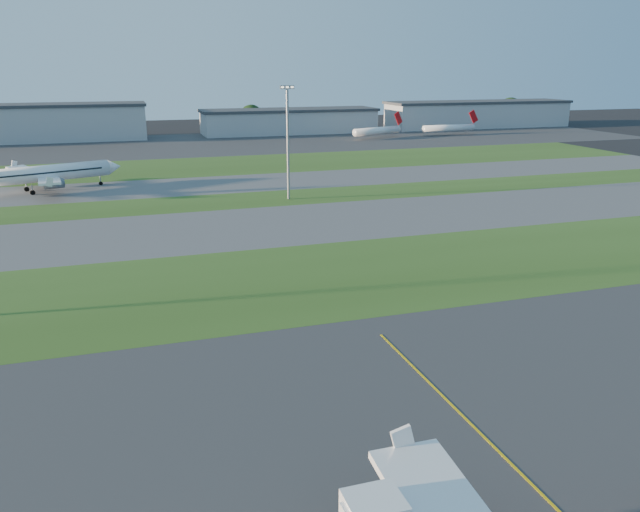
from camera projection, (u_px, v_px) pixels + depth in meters
name	position (u px, v px, depth m)	size (l,w,h in m)	color
grass_strip_a	(289.00, 280.00, 90.58)	(300.00, 34.00, 0.01)	#2F4C19
taxiway_a	(245.00, 227.00, 120.63)	(300.00, 32.00, 0.01)	#515154
grass_strip_b	(224.00, 202.00, 143.40)	(300.00, 18.00, 0.01)	#2F4C19
taxiway_b	(210.00, 185.00, 163.44)	(300.00, 26.00, 0.01)	#515154
grass_strip_c	(194.00, 167.00, 193.50)	(300.00, 40.00, 0.01)	#2F4C19
apron_far	(176.00, 145.00, 248.15)	(400.00, 80.00, 0.01)	#333335
yellow_line	(546.00, 499.00, 44.68)	(0.25, 60.00, 0.02)	gold
airliner_taxiing	(42.00, 174.00, 153.69)	(37.97, 32.13, 12.39)	white
mini_jet_near	(377.00, 131.00, 269.56)	(27.24, 12.50, 9.48)	white
mini_jet_far	(449.00, 128.00, 281.46)	(28.64, 5.04, 9.48)	white
light_mast_centre	(288.00, 135.00, 141.67)	(3.20, 0.70, 25.80)	gray
hangar_west	(58.00, 122.00, 260.07)	(71.40, 23.00, 15.20)	#A5A8AD
hangar_east	(289.00, 121.00, 289.96)	(81.60, 23.00, 11.20)	#A5A8AD
hangar_far_east	(478.00, 114.00, 318.97)	(96.90, 23.00, 13.20)	#A5A8AD
tree_mid_west	(121.00, 123.00, 277.94)	(9.90, 9.90, 10.80)	black
tree_mid_east	(251.00, 117.00, 297.97)	(11.55, 11.55, 12.60)	black
tree_east	(397.00, 115.00, 318.32)	(10.45, 10.45, 11.40)	black
tree_far_east	(510.00, 109.00, 342.09)	(12.65, 12.65, 13.80)	black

